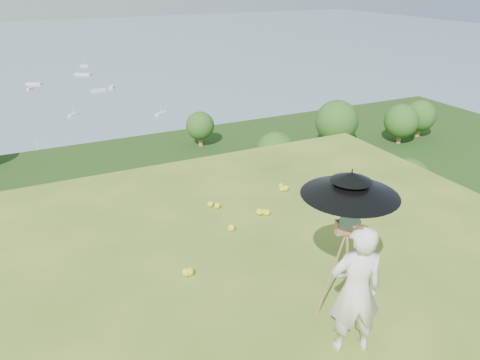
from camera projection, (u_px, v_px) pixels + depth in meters
forest_slope at (84, 343)px, 46.02m from camera, size 140.00×56.00×22.00m
shoreline_tier at (53, 225)px, 81.74m from camera, size 170.00×28.00×8.00m
bay_water at (14, 63)px, 216.55m from camera, size 700.00×700.00×0.00m
slope_trees at (62, 218)px, 40.33m from camera, size 110.00×50.00×6.00m
harbor_town at (46, 191)px, 79.10m from camera, size 110.00×22.00×5.00m
painter at (356, 290)px, 5.64m from camera, size 0.76×0.62×1.78m
field_easel at (343, 266)px, 6.22m from camera, size 0.78×0.78×1.65m
sun_umbrella at (349, 200)px, 5.86m from camera, size 1.52×1.52×0.85m
painter_cap at (363, 230)px, 5.30m from camera, size 0.23×0.26×0.10m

